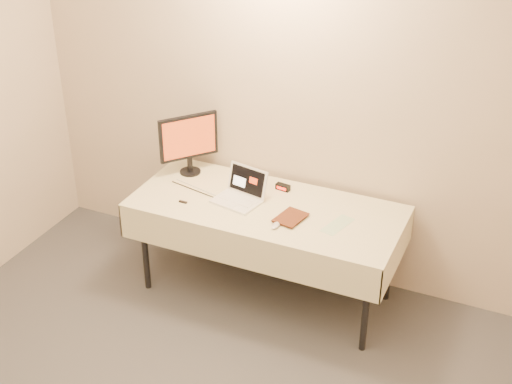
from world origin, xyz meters
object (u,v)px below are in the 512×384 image
at_px(laptop, 241,193).
at_px(monitor, 189,140).
at_px(table, 266,213).
at_px(book, 280,201).

distance_m(laptop, monitor, 0.60).
distance_m(table, monitor, 0.81).
xyz_separation_m(table, book, (0.14, -0.08, 0.17)).
bearing_deg(monitor, laptop, -72.76).
bearing_deg(laptop, monitor, 169.37).
bearing_deg(book, table, 160.64).
xyz_separation_m(table, laptop, (-0.19, 0.01, 0.11)).
bearing_deg(laptop, table, 9.72).
height_order(table, monitor, monitor).
relative_size(table, monitor, 4.08).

